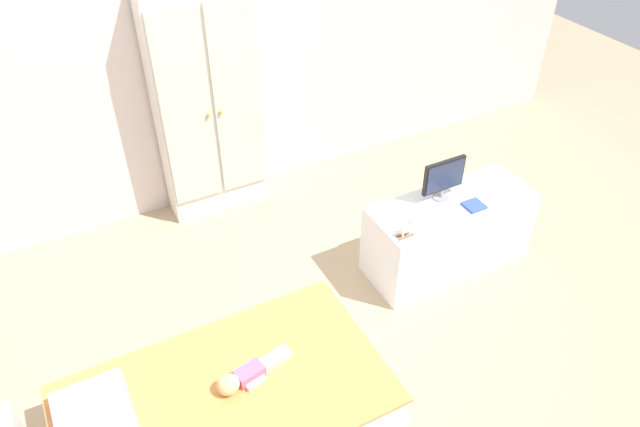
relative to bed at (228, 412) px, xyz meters
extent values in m
cube|color=tan|center=(0.47, 0.30, -0.15)|extent=(10.00, 10.00, 0.02)
cube|color=silver|center=(0.47, 1.88, 1.21)|extent=(6.40, 0.05, 2.70)
cube|color=silver|center=(0.00, 0.00, -0.08)|extent=(1.47, 0.86, 0.13)
cube|color=silver|center=(0.00, 0.00, 0.06)|extent=(1.43, 0.82, 0.15)
cube|color=#EA934C|center=(0.00, 0.00, 0.14)|extent=(1.46, 0.85, 0.02)
cube|color=#D6668E|center=(0.13, 0.02, 0.18)|extent=(0.14, 0.10, 0.06)
cube|color=beige|center=(0.27, 0.07, 0.17)|extent=(0.16, 0.07, 0.04)
cube|color=beige|center=(0.28, 0.04, 0.17)|extent=(0.16, 0.07, 0.04)
cube|color=beige|center=(0.12, 0.08, 0.16)|extent=(0.10, 0.05, 0.03)
cube|color=beige|center=(0.14, -0.03, 0.16)|extent=(0.10, 0.05, 0.03)
sphere|color=beige|center=(0.03, 0.00, 0.19)|extent=(0.09, 0.09, 0.09)
sphere|color=#E0C67F|center=(0.02, 0.00, 0.20)|extent=(0.10, 0.10, 0.10)
cube|color=white|center=(0.59, 1.73, 0.63)|extent=(0.66, 0.21, 1.55)
cube|color=beige|center=(0.42, 1.61, 0.67)|extent=(0.31, 0.02, 1.28)
cube|color=beige|center=(0.75, 1.61, 0.67)|extent=(0.31, 0.02, 1.28)
sphere|color=gold|center=(0.55, 1.59, 0.63)|extent=(0.02, 0.02, 0.02)
sphere|color=gold|center=(0.63, 1.59, 0.63)|extent=(0.02, 0.02, 0.02)
cube|color=white|center=(1.62, 0.47, 0.10)|extent=(1.00, 0.40, 0.48)
cylinder|color=#99999E|center=(1.57, 0.54, 0.34)|extent=(0.10, 0.10, 0.01)
cylinder|color=#99999E|center=(1.57, 0.54, 0.37)|extent=(0.02, 0.02, 0.05)
cube|color=black|center=(1.57, 0.54, 0.49)|extent=(0.27, 0.02, 0.20)
cube|color=#28334C|center=(1.57, 0.53, 0.49)|extent=(0.25, 0.01, 0.18)
cube|color=#8E6642|center=(1.19, 0.37, 0.34)|extent=(0.10, 0.01, 0.01)
cube|color=#8E6642|center=(1.19, 0.34, 0.34)|extent=(0.10, 0.01, 0.01)
cube|color=white|center=(1.19, 0.35, 0.39)|extent=(0.06, 0.03, 0.04)
cylinder|color=white|center=(1.21, 0.36, 0.36)|extent=(0.01, 0.01, 0.02)
cylinder|color=white|center=(1.21, 0.34, 0.36)|extent=(0.01, 0.01, 0.02)
cylinder|color=white|center=(1.17, 0.36, 0.36)|extent=(0.01, 0.01, 0.02)
cylinder|color=white|center=(1.17, 0.34, 0.36)|extent=(0.01, 0.01, 0.02)
cylinder|color=white|center=(1.22, 0.35, 0.41)|extent=(0.02, 0.02, 0.02)
sphere|color=white|center=(1.22, 0.35, 0.43)|extent=(0.03, 0.03, 0.03)
cube|color=blue|center=(1.69, 0.38, 0.34)|extent=(0.11, 0.11, 0.02)
camera|label=1|loc=(-0.37, -1.62, 2.44)|focal=33.59mm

